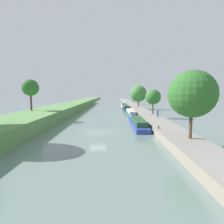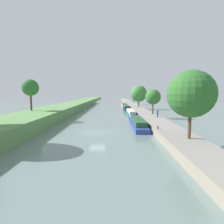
{
  "view_description": "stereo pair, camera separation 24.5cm",
  "coord_description": "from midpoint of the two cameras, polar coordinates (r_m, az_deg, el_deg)",
  "views": [
    {
      "loc": [
        2.39,
        -28.1,
        6.29
      ],
      "look_at": [
        2.09,
        20.49,
        1.0
      ],
      "focal_mm": 29.19,
      "sensor_mm": 36.0,
      "label": 1
    },
    {
      "loc": [
        2.63,
        -28.1,
        6.29
      ],
      "look_at": [
        2.09,
        20.49,
        1.0
      ],
      "focal_mm": 29.19,
      "sensor_mm": 36.0,
      "label": 2
    }
  ],
  "objects": [
    {
      "name": "ground_plane",
      "position": [
        28.9,
        -4.67,
        -6.38
      ],
      "size": [
        160.0,
        160.0,
        0.0
      ],
      "primitive_type": "plane",
      "color": "slate"
    },
    {
      "name": "left_grassy_bank",
      "position": [
        32.55,
        -28.35,
        -3.63
      ],
      "size": [
        8.77,
        260.0,
        2.3
      ],
      "color": "#5B894C",
      "rests_on": "ground_plane"
    },
    {
      "name": "right_towpath",
      "position": [
        29.86,
        16.54,
        -5.22
      ],
      "size": [
        4.21,
        260.0,
        1.01
      ],
      "color": "gray",
      "rests_on": "ground_plane"
    },
    {
      "name": "stone_quay",
      "position": [
        29.32,
        12.33,
        -5.26
      ],
      "size": [
        0.25,
        260.0,
        1.06
      ],
      "color": "gray",
      "rests_on": "ground_plane"
    },
    {
      "name": "narrowboat_blue",
      "position": [
        34.83,
        7.72,
        -3.19
      ],
      "size": [
        2.19,
        14.71,
        2.23
      ],
      "color": "#283D93",
      "rests_on": "ground_plane"
    },
    {
      "name": "narrowboat_teal",
      "position": [
        50.7,
        5.66,
        -0.21
      ],
      "size": [
        1.83,
        15.71,
        2.03
      ],
      "color": "#195B60",
      "rests_on": "ground_plane"
    },
    {
      "name": "narrowboat_navy",
      "position": [
        68.12,
        4.22,
        1.46
      ],
      "size": [
        1.95,
        15.61,
        2.13
      ],
      "color": "#141E42",
      "rests_on": "ground_plane"
    },
    {
      "name": "narrowboat_cream",
      "position": [
        82.7,
        3.6,
        2.19
      ],
      "size": [
        1.95,
        13.48,
        1.92
      ],
      "color": "beige",
      "rests_on": "ground_plane"
    },
    {
      "name": "tree_rightbank_near",
      "position": [
        22.29,
        23.5,
        5.21
      ],
      "size": [
        5.34,
        5.34,
        7.77
      ],
      "color": "brown",
      "rests_on": "right_towpath"
    },
    {
      "name": "tree_rightbank_midnear",
      "position": [
        44.97,
        12.58,
        4.61
      ],
      "size": [
        3.69,
        3.69,
        6.0
      ],
      "color": "#4C3828",
      "rests_on": "right_towpath"
    },
    {
      "name": "tree_rightbank_midfar",
      "position": [
        67.96,
        8.18,
        5.75
      ],
      "size": [
        6.02,
        6.02,
        7.83
      ],
      "color": "brown",
      "rests_on": "right_towpath"
    },
    {
      "name": "tree_rightbank_far",
      "position": [
        93.28,
        6.52,
        5.65
      ],
      "size": [
        3.41,
        3.41,
        6.15
      ],
      "color": "brown",
      "rests_on": "right_towpath"
    },
    {
      "name": "tree_leftbank_upstream",
      "position": [
        43.4,
        -24.35,
        6.94
      ],
      "size": [
        3.58,
        3.58,
        6.79
      ],
      "color": "#4C3828",
      "rests_on": "left_grassy_bank"
    },
    {
      "name": "person_walking",
      "position": [
        39.95,
        13.99,
        -0.3
      ],
      "size": [
        0.34,
        0.34,
        1.66
      ],
      "color": "#282D42",
      "rests_on": "right_towpath"
    },
    {
      "name": "mooring_bollard_near",
      "position": [
        27.26,
        14.16,
        -4.67
      ],
      "size": [
        0.16,
        0.16,
        0.45
      ],
      "color": "black",
      "rests_on": "right_towpath"
    },
    {
      "name": "mooring_bollard_far",
      "position": [
        88.45,
        4.56,
        2.92
      ],
      "size": [
        0.16,
        0.16,
        0.45
      ],
      "color": "black",
      "rests_on": "right_towpath"
    }
  ]
}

